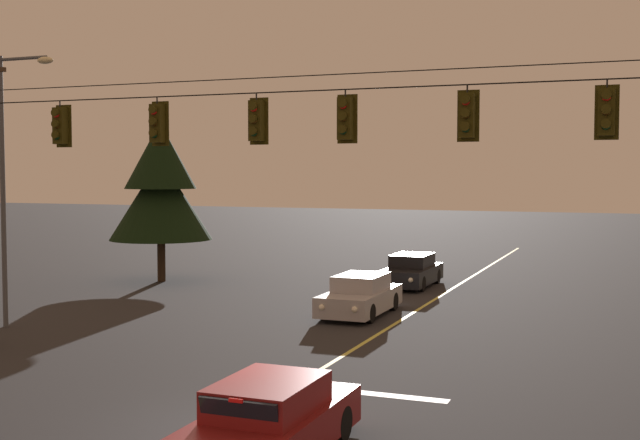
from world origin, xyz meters
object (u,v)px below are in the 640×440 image
object	(u,v)px
traffic_light_far_right	(607,112)
car_waiting_near_lane	(270,422)
traffic_light_right_inner	(345,118)
street_lamp_corner	(10,167)
traffic_light_rightmost	(467,115)
car_oncoming_trailing	(412,271)
traffic_light_left_inner	(157,123)
tree_verge_near	(161,187)
traffic_light_leftmost	(60,126)
traffic_light_centre	(256,121)
car_oncoming_lead	(360,296)

from	to	relation	value
traffic_light_far_right	car_waiting_near_lane	size ratio (longest dim) A/B	0.28
traffic_light_right_inner	street_lamp_corner	size ratio (longest dim) A/B	0.14
car_waiting_near_lane	street_lamp_corner	xyz separation A→B (m)	(-12.59, 7.79, 4.43)
traffic_light_rightmost	car_oncoming_trailing	size ratio (longest dim) A/B	0.28
traffic_light_left_inner	street_lamp_corner	size ratio (longest dim) A/B	0.14
traffic_light_far_right	tree_verge_near	distance (m)	23.76
traffic_light_leftmost	car_oncoming_trailing	xyz separation A→B (m)	(5.18, 16.28, -5.48)
traffic_light_right_inner	tree_verge_near	size ratio (longest dim) A/B	0.17
traffic_light_far_right	car_oncoming_trailing	distance (m)	19.13
traffic_light_leftmost	traffic_light_left_inner	size ratio (longest dim) A/B	1.00
car_waiting_near_lane	car_oncoming_trailing	bearing A→B (deg)	98.77
traffic_light_centre	traffic_light_right_inner	size ratio (longest dim) A/B	1.00
traffic_light_left_inner	traffic_light_far_right	bearing A→B (deg)	0.00
traffic_light_far_right	street_lamp_corner	size ratio (longest dim) A/B	0.14
traffic_light_right_inner	traffic_light_rightmost	size ratio (longest dim) A/B	1.00
traffic_light_left_inner	traffic_light_far_right	world-z (taller)	same
traffic_light_left_inner	traffic_light_centre	world-z (taller)	same
traffic_light_left_inner	tree_verge_near	size ratio (longest dim) A/B	0.17
traffic_light_centre	traffic_light_leftmost	bearing A→B (deg)	180.00
tree_verge_near	car_oncoming_trailing	bearing A→B (deg)	13.26
traffic_light_leftmost	traffic_light_far_right	bearing A→B (deg)	0.00
traffic_light_rightmost	traffic_light_far_right	distance (m)	2.84
traffic_light_far_right	car_oncoming_trailing	world-z (taller)	traffic_light_far_right
traffic_light_leftmost	car_oncoming_lead	world-z (taller)	traffic_light_leftmost
traffic_light_right_inner	car_oncoming_lead	xyz separation A→B (m)	(-2.61, 8.83, -5.48)
traffic_light_leftmost	traffic_light_far_right	distance (m)	13.61
traffic_light_left_inner	street_lamp_corner	distance (m)	7.64
traffic_light_leftmost	car_oncoming_trailing	bearing A→B (deg)	72.34
car_oncoming_trailing	tree_verge_near	size ratio (longest dim) A/B	0.62
traffic_light_far_right	car_oncoming_trailing	xyz separation A→B (m)	(-8.43, 16.28, -5.48)
traffic_light_rightmost	car_oncoming_lead	bearing A→B (deg)	121.42
traffic_light_right_inner	traffic_light_rightmost	world-z (taller)	same
traffic_light_centre	traffic_light_far_right	world-z (taller)	same
tree_verge_near	traffic_light_right_inner	bearing A→B (deg)	-45.07
traffic_light_far_right	car_oncoming_lead	xyz separation A→B (m)	(-8.23, 8.83, -5.48)
car_oncoming_lead	traffic_light_far_right	bearing A→B (deg)	-47.00
car_waiting_near_lane	car_oncoming_trailing	distance (m)	21.68
traffic_light_rightmost	car_waiting_near_lane	xyz separation A→B (m)	(-2.28, -5.15, -5.48)
traffic_light_centre	traffic_light_far_right	xyz separation A→B (m)	(7.87, 0.00, 0.00)
traffic_light_leftmost	street_lamp_corner	distance (m)	4.99
traffic_light_centre	tree_verge_near	xyz separation A→B (m)	(-11.44, 13.72, -1.87)
traffic_light_leftmost	traffic_light_rightmost	world-z (taller)	same
traffic_light_left_inner	car_oncoming_trailing	xyz separation A→B (m)	(2.20, 16.28, -5.48)
traffic_light_right_inner	car_oncoming_trailing	size ratio (longest dim) A/B	0.28
street_lamp_corner	tree_verge_near	bearing A→B (deg)	98.17
car_oncoming_lead	traffic_light_rightmost	bearing A→B (deg)	-58.58
traffic_light_right_inner	tree_verge_near	world-z (taller)	tree_verge_near
traffic_light_left_inner	traffic_light_centre	size ratio (longest dim) A/B	1.00
car_oncoming_lead	car_oncoming_trailing	bearing A→B (deg)	91.49
traffic_light_centre	street_lamp_corner	world-z (taller)	street_lamp_corner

